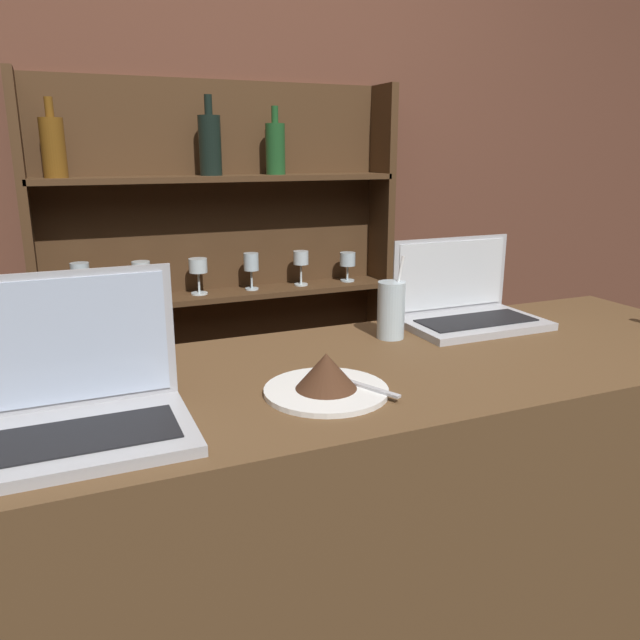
{
  "coord_description": "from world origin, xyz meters",
  "views": [
    {
      "loc": [
        -0.51,
        -0.78,
        1.45
      ],
      "look_at": [
        -0.04,
        0.33,
        1.12
      ],
      "focal_mm": 35.0,
      "sensor_mm": 36.0,
      "label": 1
    }
  ],
  "objects": [
    {
      "name": "bar_counter",
      "position": [
        0.0,
        0.3,
        0.51
      ],
      "size": [
        1.95,
        0.61,
        1.02
      ],
      "color": "brown",
      "rests_on": "ground_plane"
    },
    {
      "name": "back_wall",
      "position": [
        0.0,
        1.57,
        1.35
      ],
      "size": [
        7.0,
        0.06,
        2.7
      ],
      "color": "brown",
      "rests_on": "ground_plane"
    },
    {
      "name": "back_shelf",
      "position": [
        0.05,
        1.49,
        0.9
      ],
      "size": [
        1.32,
        0.18,
        1.7
      ],
      "color": "#472D19",
      "rests_on": "ground_plane"
    },
    {
      "name": "laptop_near",
      "position": [
        -0.51,
        0.2,
        1.08
      ],
      "size": [
        0.34,
        0.23,
        0.25
      ],
      "color": "#ADADB2",
      "rests_on": "bar_counter"
    },
    {
      "name": "laptop_far",
      "position": [
        0.43,
        0.5,
        1.07
      ],
      "size": [
        0.34,
        0.22,
        0.21
      ],
      "color": "#ADADB2",
      "rests_on": "bar_counter"
    },
    {
      "name": "cake_plate",
      "position": [
        -0.08,
        0.2,
        1.05
      ],
      "size": [
        0.23,
        0.23,
        0.08
      ],
      "color": "white",
      "rests_on": "bar_counter"
    },
    {
      "name": "water_glass",
      "position": [
        0.2,
        0.46,
        1.09
      ],
      "size": [
        0.06,
        0.06,
        0.19
      ],
      "color": "silver",
      "rests_on": "bar_counter"
    }
  ]
}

